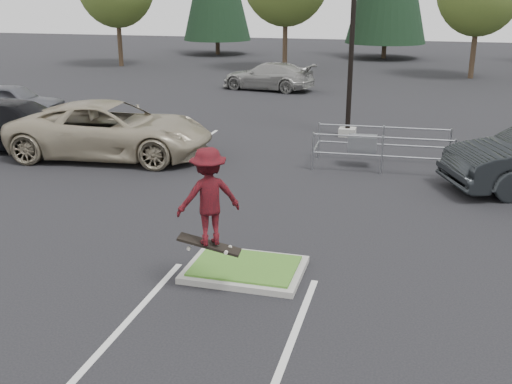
% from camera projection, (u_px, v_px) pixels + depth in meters
% --- Properties ---
extents(ground, '(120.00, 120.00, 0.00)m').
position_uv_depth(ground, '(245.00, 272.00, 11.44)').
color(ground, black).
rests_on(ground, ground).
extents(grass_median, '(2.20, 1.60, 0.16)m').
position_uv_depth(grass_median, '(245.00, 269.00, 11.42)').
color(grass_median, gray).
rests_on(grass_median, ground).
extents(stall_lines, '(22.62, 17.60, 0.01)m').
position_uv_depth(stall_lines, '(258.00, 177.00, 17.29)').
color(stall_lines, silver).
rests_on(stall_lines, ground).
extents(light_pole, '(0.70, 0.60, 10.12)m').
position_uv_depth(light_pole, '(353.00, 8.00, 20.86)').
color(light_pole, gray).
rests_on(light_pole, ground).
extents(cart_corral, '(4.15, 1.65, 1.16)m').
position_uv_depth(cart_corral, '(367.00, 144.00, 18.13)').
color(cart_corral, gray).
rests_on(cart_corral, ground).
extents(skateboarder, '(1.25, 1.13, 1.87)m').
position_uv_depth(skateboarder, '(208.00, 197.00, 10.03)').
color(skateboarder, black).
rests_on(skateboarder, ground).
extents(car_l_tan, '(6.71, 3.65, 1.79)m').
position_uv_depth(car_l_tan, '(111.00, 130.00, 19.17)').
color(car_l_tan, tan).
rests_on(car_l_tan, ground).
extents(car_l_black, '(5.75, 2.54, 1.64)m').
position_uv_depth(car_l_black, '(19.00, 125.00, 20.19)').
color(car_l_black, black).
rests_on(car_l_black, ground).
extents(car_l_grey, '(4.56, 2.33, 1.49)m').
position_uv_depth(car_l_grey, '(12.00, 101.00, 25.07)').
color(car_l_grey, '#56575E').
rests_on(car_l_grey, ground).
extents(car_far_silver, '(5.36, 2.89, 1.47)m').
position_uv_depth(car_far_silver, '(269.00, 76.00, 32.58)').
color(car_far_silver, '#9B9B96').
rests_on(car_far_silver, ground).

